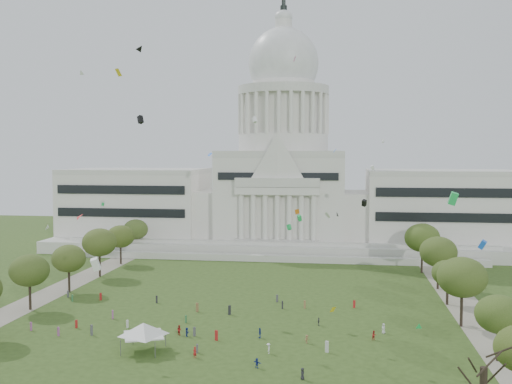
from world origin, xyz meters
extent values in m
plane|color=#314819|center=(0.00, 0.00, 0.00)|extent=(400.00, 400.00, 0.00)
cube|color=beige|center=(0.00, 115.00, 2.00)|extent=(160.00, 60.00, 4.00)
cube|color=beige|center=(0.00, 82.00, 1.00)|extent=(130.00, 3.00, 2.00)
cube|color=beige|center=(0.00, 90.00, 2.50)|extent=(140.00, 3.00, 5.00)
cube|color=silver|center=(-55.00, 114.00, 15.00)|extent=(50.00, 34.00, 22.00)
cube|color=silver|center=(55.00, 114.00, 15.00)|extent=(50.00, 34.00, 22.00)
cube|color=silver|center=(-27.00, 112.00, 12.00)|extent=(12.00, 26.00, 16.00)
cube|color=silver|center=(27.00, 112.00, 12.00)|extent=(12.00, 26.00, 16.00)
cube|color=silver|center=(0.00, 114.00, 18.00)|extent=(44.00, 38.00, 28.00)
cube|color=silver|center=(0.00, 94.00, 21.20)|extent=(28.00, 3.00, 2.40)
cube|color=black|center=(-55.00, 96.80, 17.00)|extent=(46.00, 0.40, 11.00)
cube|color=black|center=(55.00, 96.80, 17.00)|extent=(46.00, 0.40, 11.00)
cylinder|color=silver|center=(0.00, 114.00, 37.40)|extent=(32.00, 32.00, 6.00)
cylinder|color=silver|center=(0.00, 114.00, 47.40)|extent=(28.00, 28.00, 14.00)
cylinder|color=beige|center=(0.00, 114.00, 55.90)|extent=(32.40, 32.40, 3.00)
cylinder|color=silver|center=(0.00, 114.00, 61.40)|extent=(22.00, 22.00, 8.00)
ellipsoid|color=silver|center=(0.00, 114.00, 65.40)|extent=(25.00, 25.00, 26.20)
cylinder|color=silver|center=(0.00, 114.00, 78.90)|extent=(6.00, 6.00, 5.00)
ellipsoid|color=silver|center=(0.00, 114.00, 81.90)|extent=(6.40, 6.40, 5.12)
cylinder|color=black|center=(0.00, 114.00, 84.90)|extent=(2.40, 2.40, 2.00)
cylinder|color=black|center=(0.00, 114.00, 87.90)|extent=(1.40, 1.40, 4.50)
cube|color=gray|center=(-48.00, 30.00, 0.02)|extent=(8.00, 160.00, 0.04)
cube|color=gray|center=(48.00, 30.00, 0.02)|extent=(8.00, 160.00, 0.04)
cylinder|color=black|center=(46.22, -1.75, 2.46)|extent=(0.56, 0.56, 4.92)
ellipsoid|color=#355019|center=(46.22, -1.75, 7.68)|extent=(7.58, 7.58, 6.20)
cylinder|color=black|center=(-45.04, 17.30, 2.73)|extent=(0.56, 0.56, 5.47)
ellipsoid|color=#314618|center=(-45.04, 17.30, 8.53)|extent=(8.42, 8.42, 6.89)
cylinder|color=black|center=(44.17, 17.44, 3.10)|extent=(0.56, 0.56, 6.20)
ellipsoid|color=#364C19|center=(44.17, 17.44, 9.68)|extent=(9.55, 9.55, 7.82)
cylinder|color=black|center=(-44.09, 33.92, 2.64)|extent=(0.56, 0.56, 5.27)
ellipsoid|color=#3B4B1B|center=(-44.09, 33.92, 8.23)|extent=(8.12, 8.12, 6.65)
cylinder|color=black|center=(44.40, 34.48, 2.28)|extent=(0.56, 0.56, 4.56)
ellipsoid|color=#314817|center=(44.40, 34.48, 7.11)|extent=(7.01, 7.01, 5.74)
cylinder|color=black|center=(-44.08, 52.42, 3.02)|extent=(0.56, 0.56, 6.03)
ellipsoid|color=#3B4A1A|center=(-44.08, 52.42, 9.41)|extent=(9.29, 9.29, 7.60)
cylinder|color=black|center=(44.76, 50.04, 2.98)|extent=(0.56, 0.56, 5.97)
ellipsoid|color=#334718|center=(44.76, 50.04, 9.31)|extent=(9.19, 9.19, 7.52)
cylinder|color=black|center=(-45.22, 71.01, 2.70)|extent=(0.56, 0.56, 5.41)
ellipsoid|color=#384715|center=(-45.22, 71.01, 8.44)|extent=(8.33, 8.33, 6.81)
cylinder|color=black|center=(43.49, 70.19, 3.19)|extent=(0.56, 0.56, 6.37)
ellipsoid|color=#375218|center=(43.49, 70.19, 9.94)|extent=(9.82, 9.82, 8.03)
cylinder|color=black|center=(-46.87, 89.14, 2.66)|extent=(0.56, 0.56, 5.32)
ellipsoid|color=#364C1D|center=(-46.87, 89.14, 8.29)|extent=(8.19, 8.19, 6.70)
cylinder|color=black|center=(45.96, 88.13, 2.73)|extent=(0.56, 0.56, 5.47)
ellipsoid|color=#344614|center=(45.96, 88.13, 8.53)|extent=(8.42, 8.42, 6.89)
cylinder|color=#4C4C4C|center=(-15.02, -8.17, 1.32)|extent=(0.12, 0.12, 2.64)
cylinder|color=#4C4C4C|center=(-9.10, -8.17, 1.32)|extent=(0.12, 0.12, 2.64)
cylinder|color=#4C4C4C|center=(-15.02, -2.26, 1.32)|extent=(0.12, 0.12, 2.64)
cylinder|color=#4C4C4C|center=(-9.10, -2.26, 1.32)|extent=(0.12, 0.12, 2.64)
cube|color=silver|center=(-12.06, -5.21, 2.75)|extent=(8.30, 8.30, 0.21)
pyramid|color=silver|center=(-12.06, -5.21, 3.91)|extent=(11.62, 11.62, 2.11)
imported|color=silver|center=(28.95, 10.74, 0.94)|extent=(1.02, 1.09, 1.88)
imported|color=#B21E1E|center=(26.99, 6.37, 0.87)|extent=(0.99, 0.86, 1.74)
imported|color=silver|center=(9.09, -3.60, 0.90)|extent=(0.69, 1.21, 1.80)
imported|color=navy|center=(6.50, 4.67, 0.93)|extent=(0.94, 1.23, 1.86)
imported|color=navy|center=(-6.90, 3.75, 0.82)|extent=(1.28, 1.62, 1.64)
imported|color=#26262B|center=(15.48, -14.26, 0.89)|extent=(0.59, 0.88, 1.77)
imported|color=#B21E1E|center=(-2.64, -7.34, 0.96)|extent=(0.84, 0.87, 1.92)
imported|color=#B21E1E|center=(-8.53, 4.44, 0.92)|extent=(1.05, 0.92, 1.83)
imported|color=olive|center=(15.14, 2.84, 0.75)|extent=(1.02, 1.06, 1.50)
imported|color=#4C4C51|center=(16.79, 14.04, 0.81)|extent=(0.62, 1.00, 1.62)
imported|color=navy|center=(8.11, -10.46, 0.79)|extent=(1.55, 1.24, 1.58)
cube|color=#B21E1E|center=(-1.04, 2.18, 0.92)|extent=(0.57, 0.52, 1.84)
cube|color=#B21E1E|center=(23.92, 28.67, 0.83)|extent=(0.52, 0.45, 1.66)
cube|color=#B21E1E|center=(-29.28, 5.87, 0.78)|extent=(0.35, 0.46, 1.57)
cube|color=#B21E1E|center=(-33.37, 27.35, 0.84)|extent=(0.40, 0.51, 1.68)
cube|color=#994C8C|center=(-30.35, 0.64, 0.83)|extent=(0.51, 0.49, 1.66)
cube|color=#26262B|center=(-19.87, 26.59, 0.85)|extent=(0.50, 0.52, 1.69)
cube|color=#33723F|center=(-39.23, 25.22, 0.79)|extent=(0.49, 0.47, 1.59)
cube|color=#4C4C51|center=(-2.84, -4.88, 0.74)|extent=(0.39, 0.46, 1.49)
cube|color=#4C4C51|center=(6.78, 31.33, 0.84)|extent=(0.48, 0.33, 1.67)
cube|color=olive|center=(13.28, 26.82, 0.84)|extent=(0.44, 0.52, 1.69)
cube|color=silver|center=(18.76, -1.53, 0.97)|extent=(0.61, 0.56, 1.95)
cube|color=olive|center=(-9.09, 20.65, 0.96)|extent=(0.49, 0.59, 1.91)
cube|color=#4C4C51|center=(-24.49, 1.94, 0.96)|extent=(0.58, 0.59, 1.93)
cube|color=#4C4C51|center=(-5.55, 4.06, 0.85)|extent=(0.47, 0.31, 1.69)
cube|color=silver|center=(-19.61, 7.38, 0.76)|extent=(0.36, 0.46, 1.53)
cube|color=#26262B|center=(-1.90, 19.46, 0.98)|extent=(0.53, 0.61, 1.95)
cube|color=#26262B|center=(8.53, 25.68, 0.86)|extent=(0.39, 0.51, 1.72)
cube|color=#33723F|center=(-9.37, 12.41, 0.74)|extent=(0.30, 0.42, 1.48)
cube|color=#994C8C|center=(-37.05, 3.06, 0.81)|extent=(0.50, 0.49, 1.62)
cube|color=#994C8C|center=(-24.80, 12.96, 0.89)|extent=(0.48, 0.55, 1.77)
cube|color=#4C4C51|center=(-41.96, 28.78, 0.81)|extent=(0.29, 0.45, 1.63)
camera|label=1|loc=(20.98, -101.09, 33.47)|focal=42.00mm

